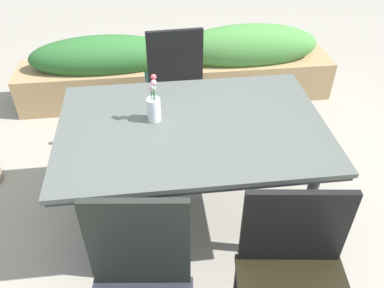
% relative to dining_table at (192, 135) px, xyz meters
% --- Properties ---
extents(ground_plane, '(12.00, 12.00, 0.00)m').
position_rel_dining_table_xyz_m(ground_plane, '(-0.03, -0.01, -0.69)').
color(ground_plane, gray).
extents(dining_table, '(1.44, 0.96, 0.76)m').
position_rel_dining_table_xyz_m(dining_table, '(0.00, 0.00, 0.00)').
color(dining_table, '#4C514C').
rests_on(dining_table, ground).
extents(chair_near_right, '(0.53, 0.53, 0.91)m').
position_rel_dining_table_xyz_m(chair_near_right, '(0.33, -0.84, -0.16)').
color(chair_near_right, black).
rests_on(chair_near_right, ground).
extents(chair_far_side, '(0.42, 0.42, 0.99)m').
position_rel_dining_table_xyz_m(chair_far_side, '(-0.03, 0.84, -0.12)').
color(chair_far_side, black).
rests_on(chair_far_side, ground).
extents(flower_vase, '(0.07, 0.07, 0.28)m').
position_rel_dining_table_xyz_m(flower_vase, '(-0.20, 0.07, 0.16)').
color(flower_vase, silver).
rests_on(flower_vase, dining_table).
extents(planter_box, '(2.84, 0.44, 0.68)m').
position_rel_dining_table_xyz_m(planter_box, '(0.06, 1.51, -0.37)').
color(planter_box, '#9E7F56').
rests_on(planter_box, ground).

